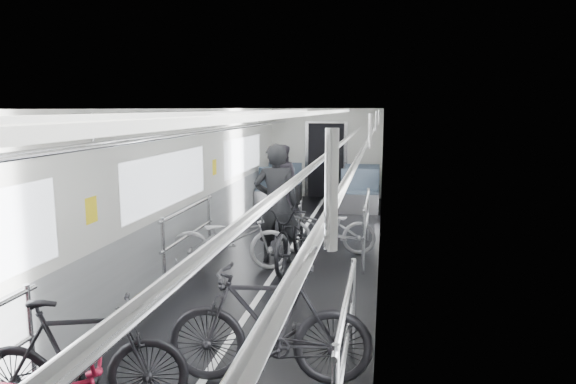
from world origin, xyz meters
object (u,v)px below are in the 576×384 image
object	(u,v)px
bike_left_mid	(80,359)
person_standing	(276,203)
bike_left_far	(230,239)
bike_right_mid	(326,228)
person_seated	(282,178)
bike_right_near	(269,325)
bike_aisle	(291,234)

from	to	relation	value
bike_left_mid	person_standing	bearing A→B (deg)	-26.79
bike_left_far	bike_right_mid	distance (m)	1.74
bike_left_far	bike_right_mid	xyz separation A→B (m)	(1.32, 1.14, -0.04)
person_seated	bike_left_far	bearing A→B (deg)	95.14
bike_right_near	person_seated	bearing A→B (deg)	-176.00
bike_left_far	bike_right_near	distance (m)	3.29
person_standing	bike_left_far	bearing A→B (deg)	35.36
bike_aisle	bike_left_far	bearing A→B (deg)	-150.05
bike_left_far	bike_right_mid	bearing A→B (deg)	-63.10
bike_right_mid	bike_aisle	bearing A→B (deg)	-39.47
bike_right_near	bike_left_mid	bearing A→B (deg)	-65.98
person_standing	bike_aisle	bearing A→B (deg)	151.36
person_standing	person_seated	size ratio (longest dim) A/B	1.19
bike_aisle	person_standing	distance (m)	0.53
bike_left_mid	bike_left_far	size ratio (longest dim) A/B	0.91
bike_right_near	bike_aisle	world-z (taller)	bike_right_near
bike_right_near	person_seated	distance (m)	7.71
bike_aisle	person_standing	size ratio (longest dim) A/B	0.98
bike_aisle	person_standing	xyz separation A→B (m)	(-0.26, 0.10, 0.46)
bike_left_mid	bike_right_mid	world-z (taller)	bike_left_mid
bike_aisle	bike_left_mid	bearing A→B (deg)	-99.62
bike_left_mid	person_seated	size ratio (longest dim) A/B	1.05
bike_left_mid	person_standing	xyz separation A→B (m)	(0.63, 4.36, 0.44)
bike_right_near	bike_right_mid	xyz separation A→B (m)	(0.04, 4.17, -0.11)
bike_left_far	bike_aisle	distance (m)	0.96
bike_aisle	person_seated	distance (m)	4.22
bike_right_near	bike_right_mid	world-z (taller)	bike_right_near
bike_left_far	person_seated	xyz separation A→B (m)	(-0.12, 4.54, 0.31)
bike_right_mid	person_seated	distance (m)	3.72
bike_left_far	person_seated	world-z (taller)	person_seated
bike_left_mid	bike_aisle	bearing A→B (deg)	-30.37
bike_right_near	person_seated	size ratio (longest dim) A/B	1.15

